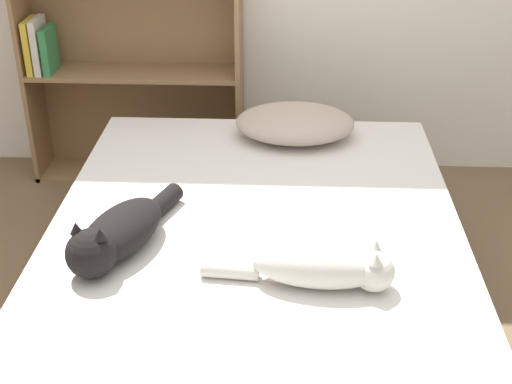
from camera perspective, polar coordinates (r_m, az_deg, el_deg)
name	(u,v)px	position (r m, az deg, el deg)	size (l,w,h in m)	color
ground_plane	(254,350)	(2.42, -0.17, -12.52)	(8.00, 8.00, 0.00)	brown
bed	(254,300)	(2.29, -0.17, -8.66)	(1.35, 1.99, 0.42)	brown
pillow	(295,123)	(2.83, 3.14, 5.53)	(0.47, 0.35, 0.12)	#B29E8E
cat_light	(324,267)	(1.97, 5.47, -5.97)	(0.54, 0.17, 0.14)	beige
cat_dark	(116,234)	(2.13, -11.13, -3.35)	(0.29, 0.53, 0.16)	black
bookshelf	(130,67)	(3.37, -10.01, 9.82)	(0.98, 0.26, 1.03)	#8E6B47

